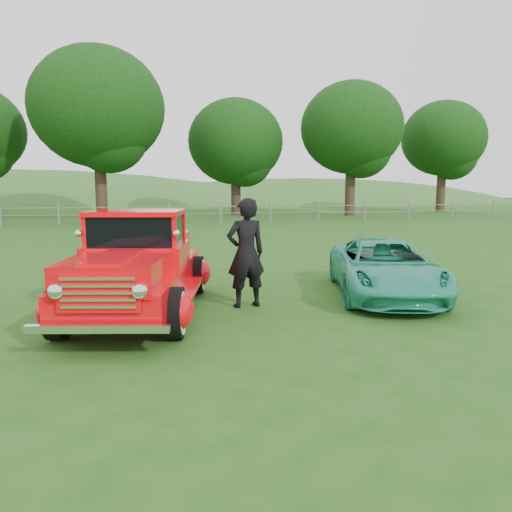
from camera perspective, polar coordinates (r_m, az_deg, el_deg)
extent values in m
plane|color=#1E4C14|center=(7.53, -6.30, -8.93)|extent=(140.00, 140.00, 0.00)
ellipsoid|color=#2E6425|center=(67.84, -25.88, 1.27)|extent=(84.00, 60.00, 18.00)
ellipsoid|color=#2E6425|center=(72.42, 5.50, 3.31)|extent=(72.00, 52.00, 14.00)
cube|color=#6A615A|center=(29.23, -9.95, 4.78)|extent=(48.00, 0.04, 0.04)
cube|color=#6A615A|center=(29.21, -9.97, 5.56)|extent=(48.00, 0.04, 0.04)
cylinder|color=black|center=(32.36, -17.32, 8.16)|extent=(0.70, 0.70, 4.84)
ellipsoid|color=black|center=(32.68, -17.66, 15.89)|extent=(8.00, 8.00, 7.20)
cylinder|color=black|center=(36.60, -2.32, 7.61)|extent=(0.70, 0.70, 3.74)
ellipsoid|color=black|center=(36.73, -2.35, 12.92)|extent=(6.80, 6.80, 6.12)
cylinder|color=black|center=(36.77, 10.71, 8.00)|extent=(0.70, 0.70, 4.40)
ellipsoid|color=black|center=(36.99, 10.88, 14.20)|extent=(7.20, 7.20, 6.48)
cylinder|color=black|center=(43.49, 20.39, 7.49)|extent=(0.70, 0.70, 4.18)
ellipsoid|color=black|center=(43.65, 20.64, 12.48)|extent=(6.60, 6.60, 5.94)
cylinder|color=black|center=(7.70, -21.64, -6.13)|extent=(0.37, 0.79, 0.76)
cylinder|color=black|center=(7.28, -9.27, -6.47)|extent=(0.37, 0.79, 0.76)
cylinder|color=black|center=(10.59, -15.71, -2.08)|extent=(0.37, 0.79, 0.76)
cylinder|color=black|center=(10.29, -6.74, -2.12)|extent=(0.37, 0.79, 0.76)
cube|color=red|center=(8.88, -13.13, -2.61)|extent=(2.36, 4.81, 0.44)
ellipsoid|color=red|center=(7.72, -22.14, -5.83)|extent=(0.54, 0.81, 0.54)
ellipsoid|color=red|center=(7.26, -8.72, -6.17)|extent=(0.54, 0.81, 0.54)
ellipsoid|color=red|center=(10.60, -16.08, -1.86)|extent=(0.54, 0.81, 0.54)
ellipsoid|color=red|center=(10.27, -6.35, -1.90)|extent=(0.54, 0.81, 0.54)
cube|color=red|center=(7.33, -15.81, -1.86)|extent=(1.59, 1.81, 0.42)
cube|color=red|center=(8.72, -13.36, -0.08)|extent=(1.81, 1.61, 0.44)
cube|color=black|center=(8.66, -13.46, 3.00)|extent=(1.62, 1.36, 0.50)
cube|color=red|center=(8.64, -13.52, 4.84)|extent=(1.71, 1.47, 0.08)
cube|color=red|center=(10.13, -11.58, 0.87)|extent=(1.51, 2.13, 0.45)
cube|color=white|center=(6.59, -17.58, -4.10)|extent=(1.06, 0.29, 0.50)
cube|color=white|center=(6.60, -17.67, -7.94)|extent=(1.79, 0.42, 0.10)
cube|color=white|center=(11.25, -10.49, -1.12)|extent=(1.70, 0.40, 0.10)
imported|color=teal|center=(10.24, 14.53, -1.34)|extent=(2.79, 4.39, 1.13)
imported|color=black|center=(8.98, -1.17, 0.35)|extent=(0.80, 0.60, 1.97)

